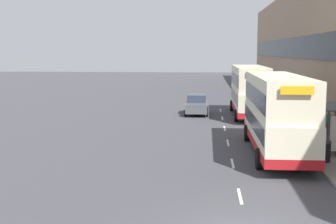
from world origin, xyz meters
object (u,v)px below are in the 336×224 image
Objects in this scene: litter_bin at (325,151)px; double_decker_bus_ahead at (249,90)px; double_decker_bus_near at (277,113)px; pedestrian_at_shelter at (328,123)px; car_0 at (197,105)px.

double_decker_bus_ahead is at bearing 97.44° from litter_bin.
double_decker_bus_near reaches higher than pedestrian_at_shelter.
double_decker_bus_ahead is 4.79m from car_0.
car_0 is at bearing 130.63° from pedestrian_at_shelter.
double_decker_bus_near is 6.94× the size of pedestrian_at_shelter.
double_decker_bus_near is 14.89m from double_decker_bus_ahead.
litter_bin is at bearing 110.68° from car_0.
double_decker_bus_ahead is 10.02× the size of litter_bin.
car_0 is 13.54m from pedestrian_at_shelter.
double_decker_bus_near is 10.47× the size of litter_bin.
car_0 reaches higher than litter_bin.
car_0 is 19.15m from litter_bin.
pedestrian_at_shelter is at bearing 130.63° from car_0.
double_decker_bus_near is at bearing 106.68° from car_0.
double_decker_bus_near reaches higher than litter_bin.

